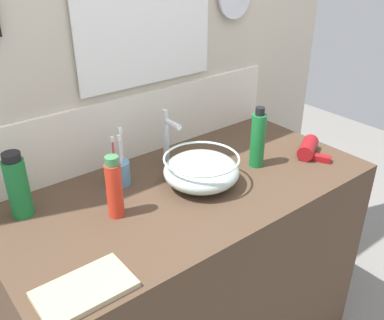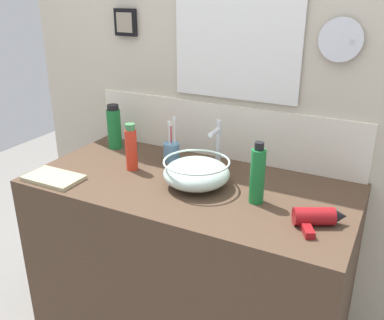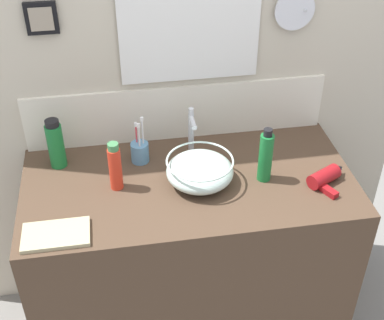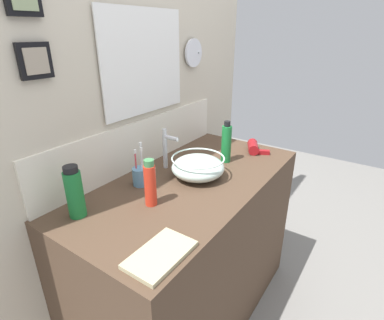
% 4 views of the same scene
% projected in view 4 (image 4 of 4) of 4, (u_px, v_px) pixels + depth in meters
% --- Properties ---
extents(ground_plane, '(6.00, 6.00, 0.00)m').
position_uv_depth(ground_plane, '(191.00, 309.00, 1.83)').
color(ground_plane, gray).
extents(vanity_counter, '(1.31, 0.64, 0.89)m').
position_uv_depth(vanity_counter, '(191.00, 251.00, 1.65)').
color(vanity_counter, '#4C3828').
rests_on(vanity_counter, ground).
extents(back_panel, '(2.07, 0.10, 2.38)m').
position_uv_depth(back_panel, '(135.00, 110.00, 1.54)').
color(back_panel, beige).
rests_on(back_panel, ground).
extents(glass_bowl_sink, '(0.26, 0.26, 0.11)m').
position_uv_depth(glass_bowl_sink, '(198.00, 167.00, 1.47)').
color(glass_bowl_sink, silver).
rests_on(glass_bowl_sink, vanity_counter).
extents(faucet, '(0.02, 0.10, 0.22)m').
position_uv_depth(faucet, '(166.00, 147.00, 1.55)').
color(faucet, silver).
rests_on(faucet, vanity_counter).
extents(hair_drier, '(0.18, 0.18, 0.06)m').
position_uv_depth(hair_drier, '(254.00, 146.00, 1.81)').
color(hair_drier, maroon).
rests_on(hair_drier, vanity_counter).
extents(toothbrush_cup, '(0.07, 0.07, 0.21)m').
position_uv_depth(toothbrush_cup, '(140.00, 176.00, 1.41)').
color(toothbrush_cup, '#598CB2').
rests_on(toothbrush_cup, vanity_counter).
extents(spray_bottle, '(0.05, 0.05, 0.20)m').
position_uv_depth(spray_bottle, '(150.00, 184.00, 1.22)').
color(spray_bottle, red).
rests_on(spray_bottle, vanity_counter).
extents(shampoo_bottle, '(0.07, 0.07, 0.21)m').
position_uv_depth(shampoo_bottle, '(75.00, 192.00, 1.15)').
color(shampoo_bottle, '#197233').
rests_on(shampoo_bottle, vanity_counter).
extents(soap_dispenser, '(0.05, 0.05, 0.23)m').
position_uv_depth(soap_dispenser, '(226.00, 143.00, 1.63)').
color(soap_dispenser, '#197233').
rests_on(soap_dispenser, vanity_counter).
extents(hand_towel, '(0.23, 0.14, 0.02)m').
position_uv_depth(hand_towel, '(160.00, 255.00, 0.97)').
color(hand_towel, tan).
rests_on(hand_towel, vanity_counter).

